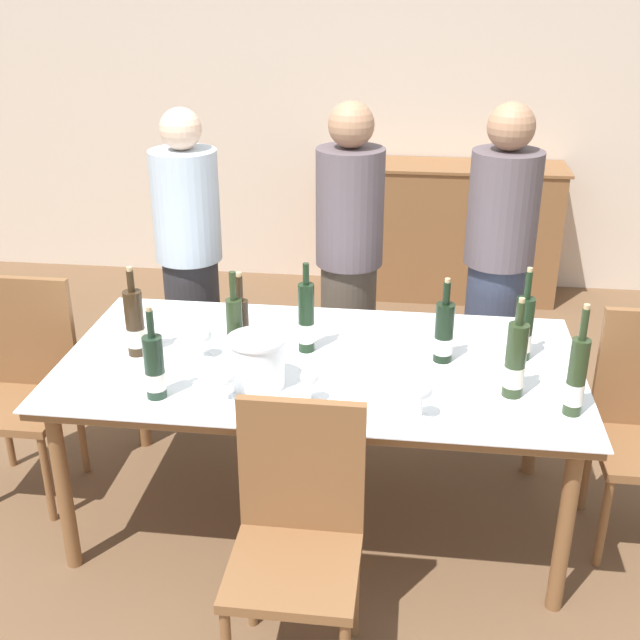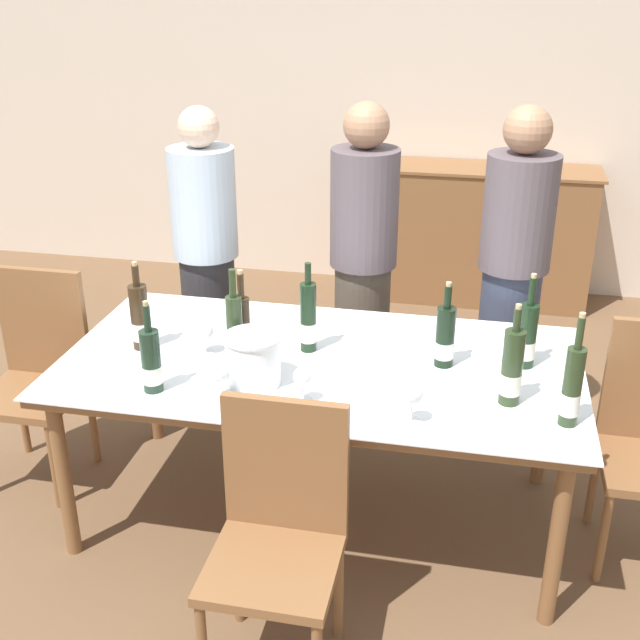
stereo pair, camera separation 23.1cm
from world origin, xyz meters
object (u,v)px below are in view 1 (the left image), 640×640
Objects in this scene: wine_bottle_7 at (235,335)px; person_host at (190,268)px; sideboard_cabinet at (443,231)px; wine_bottle_5 at (306,320)px; wine_glass_3 at (226,378)px; person_guest_left at (349,268)px; wine_bottle_8 at (135,325)px; dining_table at (320,374)px; person_guest_right at (497,276)px; wine_bottle_3 at (515,362)px; chair_near_front at (298,526)px; wine_glass_2 at (422,392)px; wine_bottle_6 at (523,330)px; wine_glass_1 at (202,336)px; wine_bottle_2 at (444,334)px; wine_glass_0 at (310,379)px; chair_left_end at (24,376)px; wine_bottle_4 at (241,331)px; wine_bottle_0 at (155,368)px; ice_bucket at (257,360)px; wine_bottle_1 at (576,378)px.

person_host is at bearing 115.38° from wine_bottle_7.
sideboard_cabinet is 2.67m from wine_bottle_5.
person_guest_left is (0.33, 1.25, -0.02)m from wine_glass_3.
wine_bottle_8 is 0.88m from person_host.
dining_table is at bearing -101.63° from sideboard_cabinet.
sideboard_cabinet is at bearing 64.27° from wine_bottle_8.
person_host reaches higher than wine_bottle_7.
dining_table is 1.14m from person_guest_right.
wine_bottle_3 reaches higher than chair_near_front.
wine_glass_3 is 1.60m from person_guest_right.
person_guest_left is (0.35, 0.98, -0.07)m from wine_bottle_7.
wine_bottle_6 is at bearing 52.69° from wine_glass_2.
wine_bottle_5 is (-0.61, -2.57, 0.42)m from sideboard_cabinet.
wine_glass_1 is 1.04m from person_guest_left.
dining_table is 0.52m from wine_bottle_2.
wine_glass_3 is at bearing -173.68° from wine_glass_0.
wine_bottle_2 is at bearing 5.48° from wine_glass_1.
person_host reaches higher than chair_left_end.
wine_bottle_6 is 1.08m from person_guest_left.
wine_bottle_4 is (-0.86, -2.68, 0.40)m from sideboard_cabinet.
dining_table is at bearing 32.83° from wine_bottle_0.
wine_bottle_2 is at bearing -91.32° from sideboard_cabinet.
wine_bottle_6 is 1.14m from wine_bottle_7.
dining_table is 5.49× the size of wine_bottle_8.
wine_bottle_3 is 1.05m from wine_glass_3.
wine_bottle_3 is (0.25, -0.25, 0.02)m from wine_bottle_2.
wine_bottle_8 is 0.56m from wine_glass_3.
wine_bottle_0 is at bearing -176.68° from wine_glass_0.
wine_bottle_5 is 0.32m from wine_bottle_7.
wine_bottle_4 reaches higher than wine_bottle_2.
chair_left_end is (-1.12, 0.32, -0.31)m from ice_bucket.
wine_glass_3 is (-0.09, -0.13, -0.01)m from ice_bucket.
wine_bottle_0 is at bearing -147.17° from dining_table.
wine_bottle_1 is at bearing 2.63° from wine_bottle_0.
dining_table is at bearing -171.08° from wine_bottle_6.
chair_left_end is at bearing 172.35° from wine_bottle_3.
ice_bucket is 1.47× the size of wine_glass_2.
wine_bottle_2 is 1.24m from wine_bottle_8.
person_guest_left is at bearing 176.63° from person_guest_right.
wine_bottle_4 is 0.34m from wine_glass_3.
wine_glass_0 is (0.57, 0.03, -0.02)m from wine_bottle_0.
wine_bottle_7 is 0.41× the size of chair_left_end.
wine_bottle_1 reaches higher than dining_table.
sideboard_cabinet is at bearing 95.73° from wine_bottle_6.
wine_bottle_7 is (-1.26, 0.19, 0.00)m from wine_bottle_1.
wine_bottle_4 is 2.72× the size of wine_glass_0.
wine_glass_3 is at bearing -68.58° from person_host.
wine_bottle_2 reaches higher than wine_glass_1.
wine_bottle_5 is (0.49, 0.45, 0.02)m from wine_bottle_0.
wine_bottle_0 is 0.38× the size of chair_near_front.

